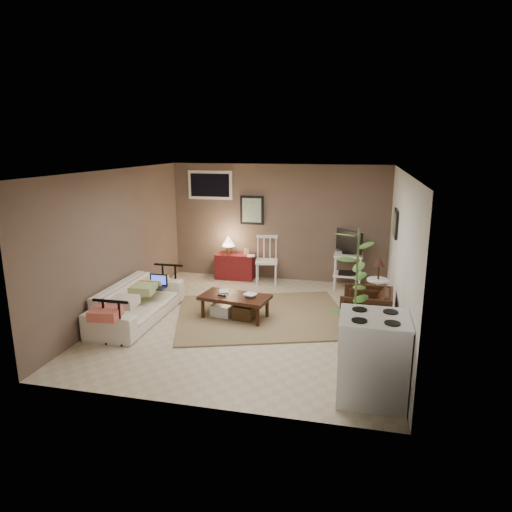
% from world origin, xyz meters
% --- Properties ---
extents(floor, '(5.00, 5.00, 0.00)m').
position_xyz_m(floor, '(0.00, 0.00, 0.00)').
color(floor, '#C1B293').
rests_on(floor, ground).
extents(art_back, '(0.50, 0.03, 0.60)m').
position_xyz_m(art_back, '(-0.55, 2.48, 1.45)').
color(art_back, black).
extents(art_right, '(0.03, 0.60, 0.45)m').
position_xyz_m(art_right, '(2.23, 1.05, 1.52)').
color(art_right, black).
extents(window, '(0.96, 0.03, 0.60)m').
position_xyz_m(window, '(-1.45, 2.48, 1.95)').
color(window, white).
extents(rug, '(3.32, 2.97, 0.03)m').
position_xyz_m(rug, '(0.15, 0.28, 0.01)').
color(rug, olive).
rests_on(rug, floor).
extents(coffee_table, '(1.18, 0.73, 0.42)m').
position_xyz_m(coffee_table, '(-0.27, 0.08, 0.23)').
color(coffee_table, '#34190E').
rests_on(coffee_table, floor).
extents(sofa, '(0.60, 2.04, 0.80)m').
position_xyz_m(sofa, '(-1.80, -0.30, 0.40)').
color(sofa, beige).
rests_on(sofa, floor).
extents(sofa_pillows, '(0.39, 1.94, 0.14)m').
position_xyz_m(sofa_pillows, '(-1.75, -0.53, 0.49)').
color(sofa_pillows, beige).
rests_on(sofa_pillows, sofa).
extents(sofa_end_rails, '(0.55, 2.04, 0.69)m').
position_xyz_m(sofa_end_rails, '(-1.68, -0.30, 0.34)').
color(sofa_end_rails, black).
rests_on(sofa_end_rails, floor).
extents(laptop, '(0.31, 0.23, 0.21)m').
position_xyz_m(laptop, '(-1.60, 0.06, 0.52)').
color(laptop, black).
rests_on(laptop, sofa).
extents(red_console, '(0.80, 0.36, 0.93)m').
position_xyz_m(red_console, '(-0.89, 2.29, 0.32)').
color(red_console, maroon).
rests_on(red_console, floor).
extents(spindle_chair, '(0.51, 0.51, 0.97)m').
position_xyz_m(spindle_chair, '(-0.17, 2.15, 0.45)').
color(spindle_chair, white).
rests_on(spindle_chair, floor).
extents(tv_stand, '(0.54, 0.54, 1.16)m').
position_xyz_m(tv_stand, '(1.47, 2.16, 0.61)').
color(tv_stand, white).
rests_on(tv_stand, floor).
extents(side_table, '(0.37, 0.37, 0.99)m').
position_xyz_m(side_table, '(2.00, 0.87, 0.61)').
color(side_table, white).
rests_on(side_table, floor).
extents(armchair, '(0.73, 0.77, 0.75)m').
position_xyz_m(armchair, '(1.81, -0.02, 0.38)').
color(armchair, black).
rests_on(armchair, floor).
extents(potted_plant, '(0.45, 0.45, 1.78)m').
position_xyz_m(potted_plant, '(1.65, -0.89, 0.95)').
color(potted_plant, '#9F917E').
rests_on(potted_plant, floor).
extents(stove, '(0.76, 0.71, 0.99)m').
position_xyz_m(stove, '(1.86, -1.89, 0.49)').
color(stove, silver).
rests_on(stove, floor).
extents(bowl, '(0.22, 0.11, 0.21)m').
position_xyz_m(bowl, '(-0.01, 0.08, 0.50)').
color(bowl, '#34190E').
rests_on(bowl, coffee_table).
extents(book_table, '(0.16, 0.06, 0.22)m').
position_xyz_m(book_table, '(-0.58, 0.22, 0.51)').
color(book_table, '#34190E').
rests_on(book_table, coffee_table).
extents(book_console, '(0.16, 0.05, 0.21)m').
position_xyz_m(book_console, '(-0.58, 2.16, 0.64)').
color(book_console, '#34190E').
rests_on(book_console, red_console).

